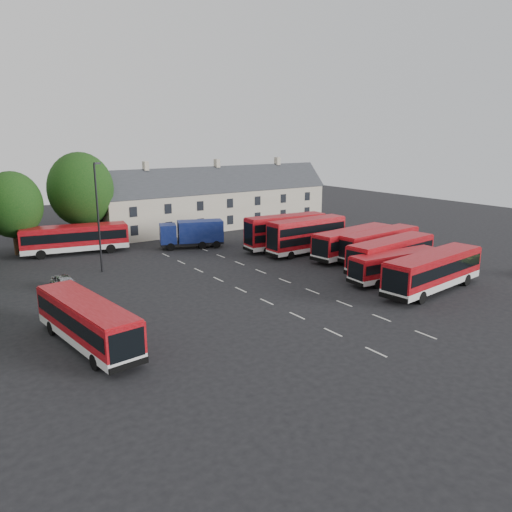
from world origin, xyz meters
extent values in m
plane|color=black|center=(0.00, 0.00, 0.00)|extent=(140.00, 140.00, 0.00)
cube|color=beige|center=(0.00, -14.00, 0.01)|extent=(0.15, 1.80, 0.01)
cube|color=beige|center=(0.00, -10.00, 0.01)|extent=(0.15, 1.80, 0.01)
cube|color=beige|center=(0.00, -6.00, 0.01)|extent=(0.15, 1.80, 0.01)
cube|color=beige|center=(0.00, -2.00, 0.01)|extent=(0.15, 1.80, 0.01)
cube|color=beige|center=(0.00, 2.00, 0.01)|extent=(0.15, 1.80, 0.01)
cube|color=beige|center=(0.00, 6.00, 0.01)|extent=(0.15, 1.80, 0.01)
cube|color=beige|center=(0.00, 10.00, 0.01)|extent=(0.15, 1.80, 0.01)
cube|color=beige|center=(0.00, 14.00, 0.01)|extent=(0.15, 1.80, 0.01)
cube|color=beige|center=(0.00, 18.00, 0.01)|extent=(0.15, 1.80, 0.01)
cube|color=beige|center=(5.00, -14.00, 0.01)|extent=(0.15, 1.80, 0.01)
cube|color=beige|center=(5.00, -10.00, 0.01)|extent=(0.15, 1.80, 0.01)
cube|color=beige|center=(5.00, -6.00, 0.01)|extent=(0.15, 1.80, 0.01)
cube|color=beige|center=(5.00, -2.00, 0.01)|extent=(0.15, 1.80, 0.01)
cube|color=beige|center=(5.00, 2.00, 0.01)|extent=(0.15, 1.80, 0.01)
cube|color=beige|center=(5.00, 6.00, 0.01)|extent=(0.15, 1.80, 0.01)
cube|color=beige|center=(5.00, 10.00, 0.01)|extent=(0.15, 1.80, 0.01)
cube|color=beige|center=(5.00, 14.00, 0.01)|extent=(0.15, 1.80, 0.01)
cube|color=beige|center=(5.00, 18.00, 0.01)|extent=(0.15, 1.80, 0.01)
cylinder|color=black|center=(-14.00, 28.00, 1.75)|extent=(0.70, 0.70, 3.50)
ellipsoid|color=black|center=(-14.00, 28.00, 5.81)|extent=(6.60, 6.60, 7.59)
cylinder|color=black|center=(-6.00, 29.00, 2.10)|extent=(0.70, 0.70, 4.20)
ellipsoid|color=black|center=(-6.00, 29.00, 6.97)|extent=(7.92, 7.92, 9.11)
cube|color=beige|center=(14.00, 30.00, 2.75)|extent=(35.00, 7.00, 5.50)
cube|color=#2D3035|center=(14.00, 30.00, 5.50)|extent=(35.70, 7.13, 7.13)
cube|color=beige|center=(3.00, 30.00, 9.46)|extent=(0.60, 0.90, 1.20)
cube|color=beige|center=(14.00, 30.00, 9.46)|extent=(0.60, 0.90, 1.20)
cube|color=beige|center=(25.00, 30.00, 9.46)|extent=(0.60, 0.90, 1.20)
cube|color=silver|center=(13.85, -7.94, 0.85)|extent=(12.30, 4.16, 0.60)
cube|color=#980911|center=(13.85, -7.94, 2.22)|extent=(12.30, 4.16, 2.14)
cube|color=black|center=(13.85, -7.94, 2.27)|extent=(11.83, 4.17, 1.04)
cube|color=#980911|center=(13.85, -7.94, 3.34)|extent=(12.05, 4.03, 0.13)
cylinder|color=black|center=(10.16, -9.64, 0.55)|extent=(1.12, 0.44, 1.10)
cylinder|color=black|center=(17.53, -6.25, 0.55)|extent=(1.12, 0.44, 1.10)
cube|color=silver|center=(13.60, -3.99, 0.70)|extent=(10.08, 3.03, 0.50)
cube|color=#980911|center=(13.60, -3.99, 1.83)|extent=(10.08, 3.03, 1.76)
cube|color=black|center=(13.60, -3.99, 1.87)|extent=(9.68, 3.05, 0.86)
cube|color=#980911|center=(13.60, -3.99, 2.75)|extent=(9.87, 2.92, 0.11)
cylinder|color=black|center=(10.35, -4.76, 0.45)|extent=(0.92, 0.32, 0.90)
cylinder|color=black|center=(16.85, -3.22, 0.45)|extent=(0.92, 0.32, 0.90)
cube|color=silver|center=(16.13, -1.22, 0.81)|extent=(11.76, 3.90, 0.58)
cube|color=#980911|center=(16.13, -1.22, 2.12)|extent=(11.76, 3.90, 2.05)
cube|color=black|center=(16.13, -1.22, 2.18)|extent=(11.31, 3.91, 1.00)
cube|color=#980911|center=(16.13, -1.22, 3.20)|extent=(11.52, 3.77, 0.13)
cylinder|color=black|center=(12.59, -2.82, 0.52)|extent=(1.08, 0.41, 1.05)
cylinder|color=black|center=(19.66, 0.37, 0.52)|extent=(1.08, 0.41, 1.05)
cube|color=silver|center=(18.80, 2.93, 0.81)|extent=(11.62, 3.52, 0.57)
cube|color=#980911|center=(18.80, 2.93, 2.11)|extent=(11.62, 3.52, 2.03)
cube|color=black|center=(18.80, 2.93, 2.16)|extent=(11.17, 3.55, 0.99)
cube|color=#980911|center=(18.80, 2.93, 3.17)|extent=(11.38, 3.40, 0.12)
cylinder|color=black|center=(15.24, 1.46, 0.52)|extent=(1.06, 0.37, 1.04)
cylinder|color=black|center=(22.36, 4.40, 0.52)|extent=(1.06, 0.37, 1.04)
cube|color=silver|center=(17.06, 4.99, 0.81)|extent=(11.72, 4.03, 0.57)
cube|color=#980911|center=(17.06, 4.99, 2.11)|extent=(11.72, 4.03, 2.04)
cube|color=black|center=(17.06, 4.99, 2.17)|extent=(11.27, 4.03, 0.99)
cube|color=#980911|center=(17.06, 4.99, 3.18)|extent=(11.48, 3.90, 0.13)
cylinder|color=black|center=(13.57, 3.36, 0.52)|extent=(1.07, 0.42, 1.04)
cylinder|color=black|center=(20.56, 6.62, 0.52)|extent=(1.07, 0.42, 1.04)
cube|color=silver|center=(13.85, 9.35, 0.71)|extent=(10.11, 2.46, 0.50)
cube|color=#980911|center=(13.85, 9.35, 2.50)|extent=(10.11, 2.46, 3.07)
cube|color=black|center=(13.85, 9.35, 1.90)|extent=(9.71, 2.51, 0.87)
cube|color=#980911|center=(13.85, 9.35, 4.08)|extent=(9.91, 2.37, 0.11)
cylinder|color=black|center=(10.64, 8.26, 0.46)|extent=(0.92, 0.27, 0.92)
cylinder|color=black|center=(17.05, 10.44, 0.46)|extent=(0.92, 0.27, 0.92)
cube|color=black|center=(13.85, 9.35, 3.09)|extent=(9.71, 2.51, 0.87)
cube|color=silver|center=(13.11, 12.37, 0.72)|extent=(10.38, 3.20, 0.51)
cube|color=#980911|center=(13.11, 12.37, 2.53)|extent=(10.38, 3.20, 3.11)
cube|color=black|center=(13.11, 12.37, 1.93)|extent=(9.98, 3.22, 0.88)
cube|color=#980911|center=(13.11, 12.37, 4.13)|extent=(10.17, 3.09, 0.11)
cylinder|color=black|center=(9.76, 11.61, 0.46)|extent=(0.95, 0.34, 0.93)
cylinder|color=black|center=(16.46, 13.14, 0.46)|extent=(0.95, 0.34, 0.93)
cube|color=black|center=(13.11, 12.37, 3.14)|extent=(9.98, 3.22, 0.88)
cube|color=silver|center=(-14.89, -2.63, 0.78)|extent=(3.84, 11.29, 0.55)
cube|color=#980911|center=(-14.89, -2.63, 2.04)|extent=(3.84, 11.29, 1.96)
cube|color=black|center=(-14.89, -2.63, 2.09)|extent=(3.85, 10.86, 0.96)
cube|color=#980911|center=(-14.89, -2.63, 3.07)|extent=(3.71, 11.06, 0.12)
cylinder|color=black|center=(-13.33, -6.01, 0.50)|extent=(0.40, 1.03, 1.01)
cylinder|color=black|center=(-16.45, 0.75, 0.50)|extent=(0.40, 1.03, 1.01)
cube|color=silver|center=(-8.33, 24.53, 0.83)|extent=(12.10, 4.98, 0.59)
cube|color=#980911|center=(-8.33, 24.53, 2.17)|extent=(12.10, 4.98, 2.09)
cube|color=black|center=(-8.33, 24.53, 2.23)|extent=(11.65, 4.95, 1.02)
cube|color=#980911|center=(-8.33, 24.53, 3.27)|extent=(11.85, 4.83, 0.13)
cylinder|color=black|center=(-12.27, 24.10, 0.54)|extent=(1.11, 0.51, 1.07)
cylinder|color=black|center=(-4.39, 24.97, 0.54)|extent=(1.11, 0.51, 1.07)
cube|color=black|center=(4.30, 19.77, 0.62)|extent=(7.81, 4.52, 0.28)
cube|color=navy|center=(1.64, 20.75, 1.90)|extent=(2.60, 2.88, 2.27)
cube|color=black|center=(0.79, 21.07, 2.24)|extent=(0.79, 1.92, 1.14)
cube|color=navy|center=(5.33, 19.39, 2.04)|extent=(5.89, 4.10, 2.56)
cylinder|color=black|center=(1.44, 19.68, 0.47)|extent=(0.98, 0.58, 0.95)
cylinder|color=black|center=(7.38, 19.77, 0.47)|extent=(0.98, 0.58, 0.95)
imported|color=#9EA0A5|center=(-13.03, 10.66, 0.70)|extent=(1.96, 4.21, 1.39)
cylinder|color=black|center=(-8.33, 15.09, 5.42)|extent=(0.20, 0.20, 10.84)
cube|color=black|center=(-8.01, 15.16, 10.84)|extent=(0.69, 0.41, 0.20)
camera|label=1|loc=(-23.11, -34.00, 13.60)|focal=35.00mm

